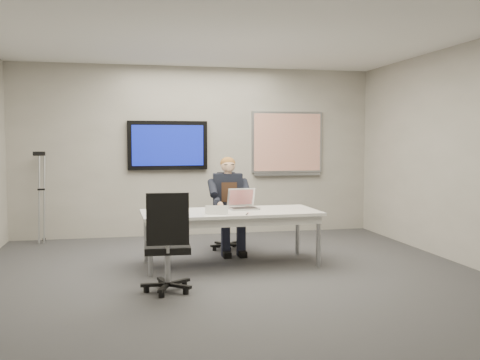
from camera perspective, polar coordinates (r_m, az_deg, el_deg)
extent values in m
cube|color=#353537|center=(6.19, -0.76, -10.50)|extent=(6.00, 6.00, 0.02)
cube|color=white|center=(6.12, -0.79, 15.78)|extent=(6.00, 6.00, 0.02)
cube|color=#9C988D|center=(8.95, -4.54, 3.07)|extent=(6.00, 0.02, 2.80)
cube|color=#9C988D|center=(3.11, 10.11, 1.02)|extent=(6.00, 0.02, 2.80)
cube|color=#9C988D|center=(7.21, 23.33, 2.49)|extent=(0.02, 6.00, 2.80)
cube|color=white|center=(6.78, -1.02, -3.48)|extent=(2.25, 0.98, 0.04)
cube|color=silver|center=(6.79, -1.02, -4.10)|extent=(2.15, 0.89, 0.09)
cylinder|color=#94969C|center=(6.31, -9.56, -7.27)|extent=(0.06, 0.06, 0.65)
cylinder|color=#94969C|center=(6.77, 8.38, -6.48)|extent=(0.06, 0.06, 0.65)
cylinder|color=#94969C|center=(7.07, -9.99, -6.04)|extent=(0.06, 0.06, 0.65)
cylinder|color=#94969C|center=(7.48, 6.15, -5.43)|extent=(0.06, 0.06, 0.65)
cube|color=black|center=(8.85, -7.72, 3.68)|extent=(1.30, 0.08, 0.80)
cube|color=navy|center=(8.81, -7.70, 3.68)|extent=(1.16, 0.01, 0.66)
cube|color=#94969C|center=(9.26, 5.05, 4.03)|extent=(1.25, 0.04, 1.05)
cube|color=white|center=(9.24, 5.09, 4.03)|extent=(1.18, 0.01, 0.98)
cube|color=#94969C|center=(9.24, 5.09, 0.62)|extent=(1.18, 0.05, 0.04)
cylinder|color=#94969C|center=(7.77, -1.36, -5.54)|extent=(0.06, 0.06, 0.33)
cube|color=black|center=(7.74, -1.36, -4.32)|extent=(0.56, 0.56, 0.06)
cube|color=black|center=(7.90, -1.07, -1.92)|extent=(0.38, 0.19, 0.48)
cylinder|color=#94969C|center=(5.68, -7.73, -8.96)|extent=(0.06, 0.06, 0.36)
cube|color=black|center=(5.64, -7.74, -7.17)|extent=(0.49, 0.49, 0.07)
cube|color=black|center=(5.37, -7.72, -4.16)|extent=(0.42, 0.07, 0.52)
cube|color=black|center=(7.67, -1.33, -1.44)|extent=(0.44, 0.28, 0.57)
cube|color=#362216|center=(7.55, -1.16, -1.31)|extent=(0.22, 0.05, 0.28)
sphere|color=#EAB58F|center=(7.61, -1.29, 1.57)|extent=(0.21, 0.21, 0.21)
ellipsoid|color=brown|center=(7.62, -1.31, 1.80)|extent=(0.22, 0.22, 0.18)
cube|color=#ABABAD|center=(6.94, 0.41, -3.06)|extent=(0.39, 0.29, 0.02)
cube|color=black|center=(6.93, 0.43, -2.98)|extent=(0.33, 0.21, 0.00)
cube|color=#ABABAD|center=(7.09, 0.12, -1.86)|extent=(0.38, 0.12, 0.24)
cube|color=red|center=(7.08, 0.13, -1.84)|extent=(0.33, 0.10, 0.20)
cylinder|color=black|center=(6.47, 0.77, -3.62)|extent=(0.07, 0.14, 0.01)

